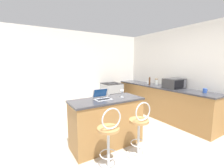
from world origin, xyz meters
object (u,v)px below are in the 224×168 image
object	(u,v)px
bar_stool_far	(139,131)
laptop	(102,96)
bar_stool_near	(109,140)
mug_blue	(205,91)
pepper_mill	(150,81)
stove_range	(112,97)
mug_white	(148,82)
storage_jar	(156,81)
microwave	(174,83)
wine_glass_tall	(122,91)

from	to	relation	value
bar_stool_far	laptop	xyz separation A→B (m)	(-0.39, 0.65, 0.53)
bar_stool_near	laptop	distance (m)	0.87
mug_blue	pepper_mill	bearing A→B (deg)	97.00
stove_range	mug_white	world-z (taller)	mug_white
bar_stool_far	storage_jar	size ratio (longest dim) A/B	5.58
microwave	mug_white	world-z (taller)	microwave
microwave	pepper_mill	bearing A→B (deg)	97.40
mug_white	wine_glass_tall	distance (m)	2.17
bar_stool_near	wine_glass_tall	bearing A→B (deg)	41.90
storage_jar	pepper_mill	xyz separation A→B (m)	(-0.30, 0.00, 0.03)
laptop	stove_range	xyz separation A→B (m)	(1.34, 1.83, -0.52)
microwave	mug_white	size ratio (longest dim) A/B	5.25
laptop	mug_blue	xyz separation A→B (m)	(2.33, -0.71, 0.00)
microwave	mug_blue	distance (m)	0.77
mug_white	microwave	bearing A→B (deg)	-92.00
pepper_mill	bar_stool_far	bearing A→B (deg)	-139.23
wine_glass_tall	mug_blue	bearing A→B (deg)	-18.46
wine_glass_tall	bar_stool_far	bearing A→B (deg)	-93.61
mug_white	storage_jar	distance (m)	0.26
stove_range	storage_jar	xyz separation A→B (m)	(1.10, -0.97, 0.56)
bar_stool_near	mug_blue	world-z (taller)	mug_blue
laptop	microwave	bearing A→B (deg)	1.52
mug_blue	storage_jar	bearing A→B (deg)	85.99
wine_glass_tall	laptop	bearing A→B (deg)	170.86
laptop	pepper_mill	distance (m)	2.31
bar_stool_far	wine_glass_tall	world-z (taller)	wine_glass_tall
stove_range	storage_jar	bearing A→B (deg)	-41.16
bar_stool_far	stove_range	bearing A→B (deg)	68.97
bar_stool_near	wine_glass_tall	world-z (taller)	wine_glass_tall
laptop	stove_range	bearing A→B (deg)	53.78
bar_stool_near	mug_blue	distance (m)	2.61
storage_jar	wine_glass_tall	xyz separation A→B (m)	(-2.02, -0.93, 0.03)
mug_blue	wine_glass_tall	world-z (taller)	wine_glass_tall
microwave	storage_jar	world-z (taller)	microwave
stove_range	mug_blue	size ratio (longest dim) A/B	8.99
stove_range	bar_stool_near	bearing A→B (deg)	-122.27
stove_range	mug_blue	world-z (taller)	mug_blue
pepper_mill	mug_blue	bearing A→B (deg)	-83.00
laptop	mug_blue	size ratio (longest dim) A/B	2.98
laptop	storage_jar	xyz separation A→B (m)	(2.44, 0.86, 0.04)
bar_stool_far	wine_glass_tall	xyz separation A→B (m)	(0.04, 0.58, 0.60)
mug_white	mug_blue	bearing A→B (deg)	-88.27
microwave	mug_white	bearing A→B (deg)	88.00
microwave	pepper_mill	distance (m)	0.81
mug_blue	stove_range	bearing A→B (deg)	111.45
mug_white	storage_jar	world-z (taller)	storage_jar
bar_stool_far	wine_glass_tall	bearing A→B (deg)	86.39
bar_stool_near	mug_blue	bearing A→B (deg)	-1.26
laptop	wine_glass_tall	world-z (taller)	laptop
bar_stool_near	wine_glass_tall	xyz separation A→B (m)	(0.65, 0.58, 0.60)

